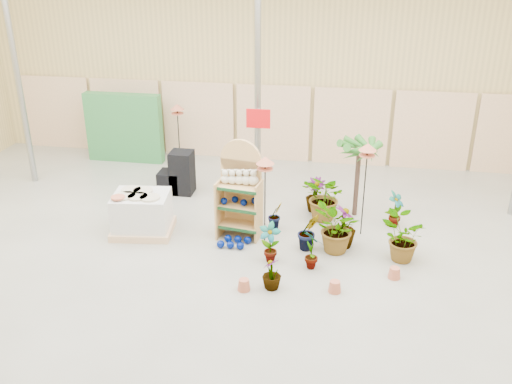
% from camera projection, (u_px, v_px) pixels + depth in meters
% --- Properties ---
extents(room, '(15.20, 12.10, 4.70)m').
position_uv_depth(room, '(233.00, 140.00, 9.81)').
color(room, gray).
rests_on(room, ground).
extents(display_shelf, '(0.89, 0.64, 1.95)m').
position_uv_depth(display_shelf, '(240.00, 193.00, 11.02)').
color(display_shelf, tan).
rests_on(display_shelf, ground).
extents(teddy_bears, '(0.73, 0.20, 0.32)m').
position_uv_depth(teddy_bears, '(241.00, 178.00, 10.79)').
color(teddy_bears, beige).
rests_on(teddy_bears, display_shelf).
extents(gazing_balls_shelf, '(0.72, 0.24, 0.14)m').
position_uv_depth(gazing_balls_shelf, '(239.00, 201.00, 10.97)').
color(gazing_balls_shelf, '#000F59').
rests_on(gazing_balls_shelf, display_shelf).
extents(gazing_balls_floor, '(0.63, 0.39, 0.15)m').
position_uv_depth(gazing_balls_floor, '(234.00, 242.00, 10.90)').
color(gazing_balls_floor, '#000F59').
rests_on(gazing_balls_floor, ground).
extents(pallet_stack, '(1.27, 1.11, 0.86)m').
position_uv_depth(pallet_stack, '(142.00, 213.00, 11.27)').
color(pallet_stack, tan).
rests_on(pallet_stack, ground).
extents(charcoal_planters, '(0.80, 0.50, 1.00)m').
position_uv_depth(charcoal_planters, '(178.00, 176.00, 13.07)').
color(charcoal_planters, black).
rests_on(charcoal_planters, ground).
extents(trellis_stock, '(2.00, 0.30, 1.80)m').
position_uv_depth(trellis_stock, '(124.00, 128.00, 14.79)').
color(trellis_stock, '#2E763A').
rests_on(trellis_stock, ground).
extents(offer_sign, '(0.50, 0.08, 2.20)m').
position_uv_depth(offer_sign, '(258.00, 138.00, 11.92)').
color(offer_sign, gray).
rests_on(offer_sign, ground).
extents(bird_table_front, '(0.34, 0.34, 1.74)m').
position_uv_depth(bird_table_front, '(265.00, 163.00, 10.48)').
color(bird_table_front, black).
rests_on(bird_table_front, ground).
extents(bird_table_right, '(0.34, 0.34, 1.91)m').
position_uv_depth(bird_table_right, '(368.00, 150.00, 10.65)').
color(bird_table_right, black).
rests_on(bird_table_right, ground).
extents(bird_table_back, '(0.34, 0.34, 1.71)m').
position_uv_depth(bird_table_back, '(177.00, 109.00, 13.94)').
color(bird_table_back, black).
rests_on(bird_table_back, ground).
extents(palm, '(0.70, 0.70, 1.78)m').
position_uv_depth(palm, '(359.00, 147.00, 11.55)').
color(palm, '#412D23').
rests_on(palm, ground).
extents(potted_plant_0, '(0.44, 0.32, 0.77)m').
position_uv_depth(potted_plant_0, '(270.00, 243.00, 10.24)').
color(potted_plant_0, '#286520').
rests_on(potted_plant_0, ground).
extents(potted_plant_1, '(0.51, 0.47, 0.75)m').
position_uv_depth(potted_plant_1, '(308.00, 231.00, 10.67)').
color(potted_plant_1, '#286520').
rests_on(potted_plant_1, ground).
extents(potted_plant_2, '(0.93, 1.02, 0.97)m').
position_uv_depth(potted_plant_2, '(337.00, 229.00, 10.50)').
color(potted_plant_2, '#286520').
rests_on(potted_plant_2, ground).
extents(potted_plant_3, '(0.57, 0.57, 0.83)m').
position_uv_depth(potted_plant_3, '(344.00, 226.00, 10.76)').
color(potted_plant_3, '#286520').
rests_on(potted_plant_3, ground).
extents(potted_plant_4, '(0.46, 0.50, 0.78)m').
position_uv_depth(potted_plant_4, '(395.00, 210.00, 11.49)').
color(potted_plant_4, '#286520').
rests_on(potted_plant_4, ground).
extents(potted_plant_5, '(0.40, 0.40, 0.57)m').
position_uv_depth(potted_plant_5, '(275.00, 215.00, 11.49)').
color(potted_plant_5, '#286520').
rests_on(potted_plant_5, ground).
extents(potted_plant_6, '(1.22, 1.20, 1.03)m').
position_uv_depth(potted_plant_6, '(326.00, 197.00, 11.74)').
color(potted_plant_6, '#286520').
rests_on(potted_plant_6, ground).
extents(potted_plant_7, '(0.43, 0.43, 0.58)m').
position_uv_depth(potted_plant_7, '(272.00, 273.00, 9.49)').
color(potted_plant_7, '#286520').
rests_on(potted_plant_7, ground).
extents(potted_plant_8, '(0.47, 0.48, 0.76)m').
position_uv_depth(potted_plant_8, '(312.00, 250.00, 10.03)').
color(potted_plant_8, '#286520').
rests_on(potted_plant_8, ground).
extents(potted_plant_10, '(0.93, 0.85, 0.88)m').
position_uv_depth(potted_plant_10, '(401.00, 239.00, 10.27)').
color(potted_plant_10, '#286520').
rests_on(potted_plant_10, ground).
extents(potted_plant_11, '(0.43, 0.43, 0.74)m').
position_uv_depth(potted_plant_11, '(315.00, 195.00, 12.20)').
color(potted_plant_11, '#286520').
rests_on(potted_plant_11, ground).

